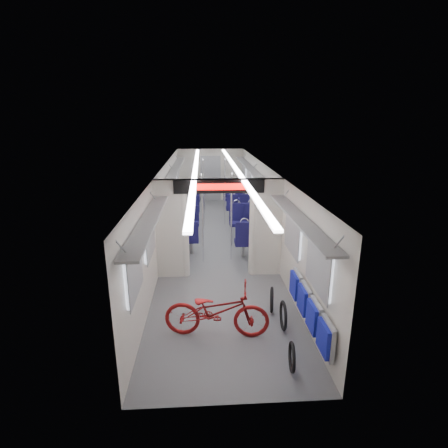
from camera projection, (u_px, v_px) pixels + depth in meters
name	position (u px, v px, depth m)	size (l,w,h in m)	color
carriage	(216.00, 197.00, 9.60)	(12.00, 12.02, 2.31)	#515456
bicycle	(217.00, 311.00, 5.89)	(0.62, 1.78, 0.94)	maroon
flip_bench	(309.00, 308.00, 5.76)	(0.12, 2.12, 0.53)	gray
bike_hoop_a	(292.00, 359.00, 5.12)	(0.46, 0.46, 0.05)	black
bike_hoop_b	(283.00, 317.00, 6.14)	(0.53, 0.53, 0.05)	black
bike_hoop_c	(272.00, 301.00, 6.70)	(0.50, 0.50, 0.05)	black
seat_bay_near_left	(184.00, 227.00, 10.24)	(0.88, 1.92, 1.05)	#110D3C
seat_bay_near_right	(248.00, 227.00, 10.14)	(0.93, 2.19, 1.13)	#110D3C
seat_bay_far_left	(188.00, 201.00, 13.38)	(0.89, 1.97, 1.07)	#110D3C
seat_bay_far_right	(236.00, 200.00, 13.60)	(0.88, 1.94, 1.06)	#110D3C
stanchion_near_left	(203.00, 219.00, 8.78)	(0.04, 0.04, 2.30)	silver
stanchion_near_right	(231.00, 218.00, 8.92)	(0.04, 0.04, 2.30)	silver
stanchion_far_left	(204.00, 193.00, 11.82)	(0.05, 0.05, 2.30)	silver
stanchion_far_right	(225.00, 192.00, 11.96)	(0.04, 0.04, 2.30)	silver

